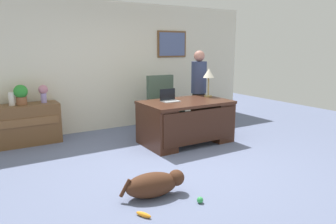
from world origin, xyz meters
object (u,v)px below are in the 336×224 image
(vase_empty, at_px, (12,99))
(credenza, at_px, (24,125))
(potted_plant, at_px, (21,94))
(dog_toy_ball, at_px, (200,200))
(dog_toy_bone, at_px, (144,215))
(armchair, at_px, (164,107))
(vase_with_flowers, at_px, (43,92))
(laptop, at_px, (169,98))
(person_standing, at_px, (199,90))
(dog_lying, at_px, (154,184))
(desk, at_px, (186,121))
(desk_lamp, at_px, (209,75))

(vase_empty, bearing_deg, credenza, -0.50)
(potted_plant, bearing_deg, dog_toy_ball, -67.71)
(vase_empty, bearing_deg, dog_toy_bone, -75.39)
(armchair, xyz_separation_m, potted_plant, (-2.71, 0.44, 0.43))
(vase_with_flowers, bearing_deg, vase_empty, 180.00)
(vase_with_flowers, bearing_deg, laptop, -33.21)
(laptop, xyz_separation_m, dog_toy_ball, (-0.91, -2.19, -0.81))
(person_standing, bearing_deg, dog_lying, -135.91)
(desk, distance_m, potted_plant, 3.03)
(armchair, bearing_deg, credenza, 170.74)
(armchair, relative_size, dog_toy_ball, 15.83)
(dog_lying, height_order, vase_empty, vase_empty)
(armchair, relative_size, desk_lamp, 2.08)
(credenza, relative_size, laptop, 3.85)
(desk, height_order, potted_plant, potted_plant)
(desk, xyz_separation_m, dog_toy_bone, (-1.88, -1.96, -0.40))
(dog_toy_bone, bearing_deg, vase_empty, 104.61)
(credenza, bearing_deg, armchair, -9.26)
(person_standing, bearing_deg, vase_with_flowers, 163.91)
(dog_lying, xyz_separation_m, dog_toy_bone, (-0.32, -0.35, -0.13))
(credenza, bearing_deg, dog_toy_ball, -67.80)
(laptop, relative_size, potted_plant, 0.89)
(vase_with_flowers, relative_size, dog_toy_ball, 4.52)
(person_standing, relative_size, potted_plant, 4.70)
(credenza, relative_size, person_standing, 0.73)
(dog_lying, xyz_separation_m, laptop, (1.28, 1.77, 0.69))
(credenza, xyz_separation_m, dog_toy_bone, (0.72, -3.40, -0.35))
(laptop, xyz_separation_m, vase_with_flowers, (-1.95, 1.28, 0.11))
(desk_lamp, bearing_deg, dog_toy_bone, -139.54)
(laptop, xyz_separation_m, desk_lamp, (0.95, 0.06, 0.38))
(armchair, xyz_separation_m, laptop, (-0.38, -0.84, 0.33))
(credenza, relative_size, armchair, 1.05)
(dog_lying, bearing_deg, credenza, 108.94)
(desk_lamp, distance_m, dog_toy_bone, 3.57)
(potted_plant, bearing_deg, armchair, -9.27)
(person_standing, height_order, dog_toy_bone, person_standing)
(armchair, height_order, person_standing, person_standing)
(desk_lamp, relative_size, vase_with_flowers, 1.68)
(desk, bearing_deg, laptop, 148.71)
(credenza, distance_m, dog_toy_bone, 3.49)
(credenza, height_order, vase_with_flowers, vase_with_flowers)
(credenza, distance_m, vase_empty, 0.52)
(dog_lying, relative_size, dog_toy_ball, 11.03)
(desk_lamp, bearing_deg, vase_empty, 160.47)
(desk, relative_size, armchair, 1.38)
(dog_lying, bearing_deg, laptop, 54.08)
(dog_lying, bearing_deg, dog_toy_bone, -132.67)
(dog_lying, distance_m, laptop, 2.29)
(dog_toy_ball, bearing_deg, potted_plant, 112.29)
(person_standing, distance_m, vase_with_flowers, 3.06)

